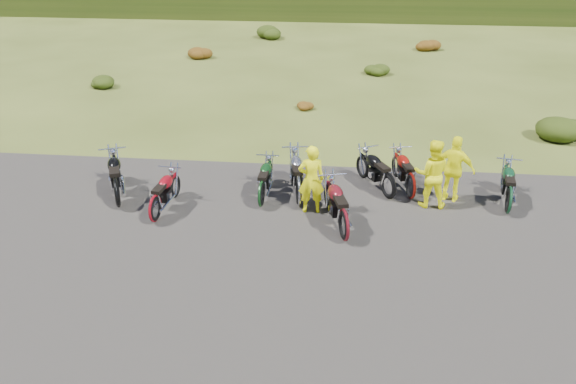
# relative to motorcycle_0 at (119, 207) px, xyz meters

# --- Properties ---
(ground) EXTENTS (300.00, 300.00, 0.00)m
(ground) POSITION_rel_motorcycle_0_xyz_m (4.42, -0.99, 0.00)
(ground) COLOR #394416
(ground) RESTS_ON ground
(gravel_pad) EXTENTS (20.00, 12.00, 0.04)m
(gravel_pad) POSITION_rel_motorcycle_0_xyz_m (4.42, -2.99, 0.00)
(gravel_pad) COLOR black
(gravel_pad) RESTS_ON ground
(shrub_1) EXTENTS (1.03, 1.03, 0.61)m
(shrub_1) POSITION_rel_motorcycle_0_xyz_m (-4.68, 10.31, 0.31)
(shrub_1) COLOR #1D300C
(shrub_1) RESTS_ON ground
(shrub_2) EXTENTS (1.30, 1.30, 0.77)m
(shrub_2) POSITION_rel_motorcycle_0_xyz_m (-1.78, 15.61, 0.38)
(shrub_2) COLOR #65280C
(shrub_2) RESTS_ON ground
(shrub_3) EXTENTS (1.56, 1.56, 0.92)m
(shrub_3) POSITION_rel_motorcycle_0_xyz_m (1.12, 20.91, 0.46)
(shrub_3) COLOR #1D300C
(shrub_3) RESTS_ON ground
(shrub_4) EXTENTS (0.77, 0.77, 0.45)m
(shrub_4) POSITION_rel_motorcycle_0_xyz_m (4.02, 8.21, 0.23)
(shrub_4) COLOR #65280C
(shrub_4) RESTS_ON ground
(shrub_5) EXTENTS (1.03, 1.03, 0.61)m
(shrub_5) POSITION_rel_motorcycle_0_xyz_m (6.92, 13.51, 0.31)
(shrub_5) COLOR #1D300C
(shrub_5) RESTS_ON ground
(shrub_6) EXTENTS (1.30, 1.30, 0.77)m
(shrub_6) POSITION_rel_motorcycle_0_xyz_m (9.82, 18.81, 0.38)
(shrub_6) COLOR #65280C
(shrub_6) RESTS_ON ground
(shrub_7) EXTENTS (1.56, 1.56, 0.92)m
(shrub_7) POSITION_rel_motorcycle_0_xyz_m (12.72, 6.11, 0.46)
(shrub_7) COLOR #1D300C
(shrub_7) RESTS_ON ground
(motorcycle_0) EXTENTS (1.49, 2.27, 1.13)m
(motorcycle_0) POSITION_rel_motorcycle_0_xyz_m (0.00, 0.00, 0.00)
(motorcycle_0) COLOR black
(motorcycle_0) RESTS_ON ground
(motorcycle_1) EXTENTS (0.81, 1.93, 0.98)m
(motorcycle_1) POSITION_rel_motorcycle_0_xyz_m (1.17, -0.63, 0.00)
(motorcycle_1) COLOR maroon
(motorcycle_1) RESTS_ON ground
(motorcycle_2) EXTENTS (0.68, 1.89, 0.98)m
(motorcycle_2) POSITION_rel_motorcycle_0_xyz_m (3.57, 0.38, 0.00)
(motorcycle_2) COLOR black
(motorcycle_2) RESTS_ON ground
(motorcycle_3) EXTENTS (1.06, 2.23, 1.12)m
(motorcycle_3) POSITION_rel_motorcycle_0_xyz_m (4.49, 0.55, 0.00)
(motorcycle_3) COLOR #9E9EA2
(motorcycle_3) RESTS_ON ground
(motorcycle_4) EXTENTS (1.25, 2.23, 1.11)m
(motorcycle_4) POSITION_rel_motorcycle_0_xyz_m (5.64, -1.03, 0.00)
(motorcycle_4) COLOR #570E15
(motorcycle_4) RESTS_ON ground
(motorcycle_5) EXTENTS (1.53, 2.07, 1.04)m
(motorcycle_5) POSITION_rel_motorcycle_0_xyz_m (6.75, 1.13, 0.00)
(motorcycle_5) COLOR black
(motorcycle_5) RESTS_ON ground
(motorcycle_6) EXTENTS (1.05, 2.02, 1.01)m
(motorcycle_6) POSITION_rel_motorcycle_0_xyz_m (7.32, 1.21, 0.00)
(motorcycle_6) COLOR maroon
(motorcycle_6) RESTS_ON ground
(motorcycle_7) EXTENTS (0.94, 2.02, 1.02)m
(motorcycle_7) POSITION_rel_motorcycle_0_xyz_m (9.63, 0.64, 0.00)
(motorcycle_7) COLOR #0E331B
(motorcycle_7) RESTS_ON ground
(person_middle) EXTENTS (0.69, 0.51, 1.74)m
(person_middle) POSITION_rel_motorcycle_0_xyz_m (4.82, 0.22, 0.87)
(person_middle) COLOR yellow
(person_middle) RESTS_ON ground
(person_right_a) EXTENTS (0.89, 0.71, 1.76)m
(person_right_a) POSITION_rel_motorcycle_0_xyz_m (7.74, 0.84, 0.88)
(person_right_a) COLOR yellow
(person_right_a) RESTS_ON ground
(person_right_b) EXTENTS (1.10, 0.75, 1.73)m
(person_right_b) POSITION_rel_motorcycle_0_xyz_m (8.34, 1.19, 0.87)
(person_right_b) COLOR yellow
(person_right_b) RESTS_ON ground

